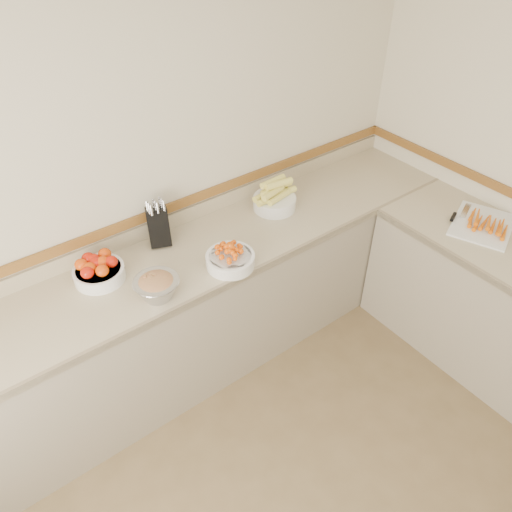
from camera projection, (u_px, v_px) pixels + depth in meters
back_wall at (137, 180)px, 2.80m from camera, size 4.00×0.00×4.00m
counter_back at (180, 318)px, 3.13m from camera, size 4.00×0.65×1.08m
knife_block at (158, 226)px, 2.93m from camera, size 0.17×0.19×0.30m
tomato_bowl at (98, 270)px, 2.71m from camera, size 0.28×0.28×0.14m
cherry_tomato_bowl at (230, 258)px, 2.81m from camera, size 0.28×0.28×0.15m
corn_bowl at (275, 199)px, 3.25m from camera, size 0.31×0.28×0.21m
rhubarb_bowl at (157, 286)px, 2.60m from camera, size 0.24×0.24×0.14m
cutting_board at (483, 224)px, 3.13m from camera, size 0.53×0.48×0.06m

